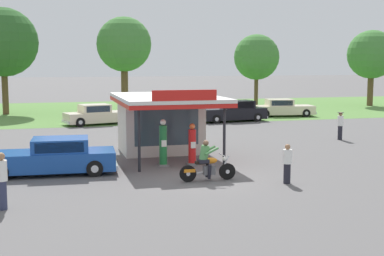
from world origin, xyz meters
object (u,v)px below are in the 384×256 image
object	(u,v)px
parked_car_back_row_centre	(282,108)
parked_car_back_row_far_right	(97,115)
gas_pump_offside	(192,146)
bystander_standing_back_lot	(287,163)
motorcycle_with_rider	(207,164)
featured_classic_sedan	(51,158)
parked_car_back_row_centre_left	(233,112)
gas_pump_nearside	(163,145)
bystander_admiring_sedan	(340,125)
bystander_strolling_foreground	(2,179)

from	to	relation	value
parked_car_back_row_centre	parked_car_back_row_far_right	size ratio (longest dim) A/B	1.08
gas_pump_offside	parked_car_back_row_far_right	distance (m)	16.84
parked_car_back_row_centre	parked_car_back_row_far_right	distance (m)	15.72
parked_car_back_row_far_right	bystander_standing_back_lot	world-z (taller)	bystander_standing_back_lot
bystander_standing_back_lot	motorcycle_with_rider	bearing A→B (deg)	156.71
featured_classic_sedan	parked_car_back_row_centre_left	distance (m)	21.20
motorcycle_with_rider	parked_car_back_row_centre	distance (m)	25.47
gas_pump_nearside	bystander_admiring_sedan	size ratio (longest dim) A/B	1.27
gas_pump_nearside	parked_car_back_row_centre_left	distance (m)	18.23
parked_car_back_row_far_right	bystander_standing_back_lot	distance (m)	21.66
parked_car_back_row_far_right	bystander_standing_back_lot	bearing A→B (deg)	-76.07
parked_car_back_row_far_right	parked_car_back_row_centre_left	bearing A→B (deg)	-3.89
parked_car_back_row_far_right	bystander_strolling_foreground	world-z (taller)	bystander_strolling_foreground
featured_classic_sedan	bystander_standing_back_lot	xyz separation A→B (m)	(8.49, -4.04, 0.10)
gas_pump_nearside	parked_car_back_row_centre_left	bearing A→B (deg)	60.85
featured_classic_sedan	bystander_strolling_foreground	bearing A→B (deg)	-106.45
bystander_strolling_foreground	bystander_admiring_sedan	world-z (taller)	bystander_strolling_foreground
motorcycle_with_rider	parked_car_back_row_centre_left	distance (m)	20.68
gas_pump_nearside	bystander_strolling_foreground	xyz separation A→B (m)	(-6.18, -5.38, -0.00)
bystander_admiring_sedan	bystander_standing_back_lot	bearing A→B (deg)	-129.54
gas_pump_offside	bystander_strolling_foreground	distance (m)	9.23
motorcycle_with_rider	parked_car_back_row_far_right	bearing A→B (deg)	97.02
gas_pump_nearside	motorcycle_with_rider	bearing A→B (deg)	-72.40
parked_car_back_row_centre_left	parked_car_back_row_far_right	bearing A→B (deg)	176.11
gas_pump_nearside	parked_car_back_row_far_right	bearing A→B (deg)	94.89
parked_car_back_row_centre	featured_classic_sedan	bearing A→B (deg)	-134.87
featured_classic_sedan	bystander_strolling_foreground	xyz separation A→B (m)	(-1.48, -5.02, 0.27)
featured_classic_sedan	bystander_admiring_sedan	bearing A→B (deg)	18.59
gas_pump_offside	featured_classic_sedan	bearing A→B (deg)	-176.49
gas_pump_offside	gas_pump_nearside	bearing A→B (deg)	179.99
motorcycle_with_rider	parked_car_back_row_centre_left	size ratio (longest dim) A/B	0.40
gas_pump_nearside	bystander_admiring_sedan	xyz separation A→B (m)	(11.67, 5.14, -0.08)
motorcycle_with_rider	bystander_strolling_foreground	size ratio (longest dim) A/B	1.24
gas_pump_nearside	gas_pump_offside	xyz separation A→B (m)	(1.31, -0.00, -0.11)
parked_car_back_row_centre_left	bystander_strolling_foreground	world-z (taller)	bystander_strolling_foreground
featured_classic_sedan	bystander_admiring_sedan	xyz separation A→B (m)	(16.37, 5.51, 0.19)
parked_car_back_row_centre_left	bystander_standing_back_lot	distance (m)	20.95
gas_pump_nearside	motorcycle_with_rider	distance (m)	3.38
parked_car_back_row_far_right	motorcycle_with_rider	bearing A→B (deg)	-82.98
gas_pump_nearside	motorcycle_with_rider	world-z (taller)	gas_pump_nearside
bystander_strolling_foreground	bystander_standing_back_lot	bearing A→B (deg)	5.61
gas_pump_offside	parked_car_back_row_centre	size ratio (longest dim) A/B	0.34
featured_classic_sedan	parked_car_back_row_far_right	size ratio (longest dim) A/B	1.09
motorcycle_with_rider	parked_car_back_row_centre	size ratio (longest dim) A/B	0.40
bystander_strolling_foreground	bystander_standing_back_lot	xyz separation A→B (m)	(9.97, 0.98, -0.17)
parked_car_back_row_far_right	bystander_standing_back_lot	xyz separation A→B (m)	(5.21, -21.02, 0.10)
bystander_admiring_sedan	bystander_standing_back_lot	distance (m)	12.37
gas_pump_offside	bystander_admiring_sedan	distance (m)	11.56
gas_pump_offside	parked_car_back_row_far_right	size ratio (longest dim) A/B	0.36
gas_pump_offside	featured_classic_sedan	world-z (taller)	gas_pump_offside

